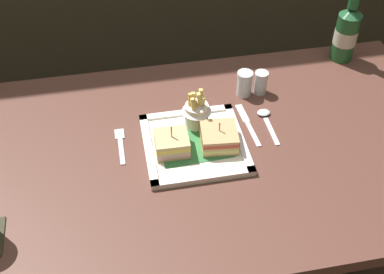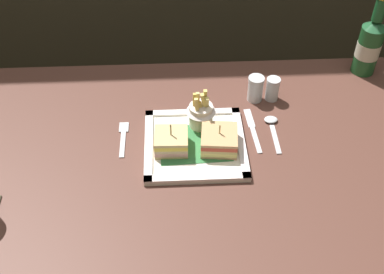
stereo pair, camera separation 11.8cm
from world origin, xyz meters
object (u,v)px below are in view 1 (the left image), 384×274
at_px(salt_shaker, 244,85).
at_px(spoon, 266,118).
at_px(dining_table, 190,191).
at_px(square_plate, 194,144).
at_px(sandwich_half_right, 219,138).
at_px(sandwich_half_left, 172,144).
at_px(knife, 247,123).
at_px(fries_cup, 197,111).
at_px(pepper_shaker, 261,84).
at_px(beer_bottle, 347,32).
at_px(fork, 121,144).

bearing_deg(salt_shaker, spoon, -74.70).
height_order(dining_table, square_plate, square_plate).
relative_size(dining_table, sandwich_half_right, 14.38).
bearing_deg(sandwich_half_right, salt_shaker, 58.88).
relative_size(sandwich_half_left, knife, 0.50).
xyz_separation_m(dining_table, fries_cup, (0.03, 0.08, 0.21)).
height_order(sandwich_half_right, salt_shaker, sandwich_half_right).
bearing_deg(sandwich_half_left, dining_table, 0.90).
distance_m(sandwich_half_right, fries_cup, 0.09).
height_order(sandwich_half_right, pepper_shaker, sandwich_half_right).
bearing_deg(beer_bottle, spoon, -143.42).
bearing_deg(sandwich_half_right, fork, 166.57).
relative_size(square_plate, fries_cup, 2.18).
xyz_separation_m(sandwich_half_right, pepper_shaker, (0.16, 0.19, -0.00)).
distance_m(spoon, pepper_shaker, 0.12).
relative_size(dining_table, knife, 8.34).
bearing_deg(fries_cup, dining_table, -112.27).
height_order(beer_bottle, knife, beer_bottle).
bearing_deg(dining_table, knife, 23.32).
bearing_deg(beer_bottle, sandwich_half_left, -151.66).
bearing_deg(fork, pepper_shaker, 18.52).
xyz_separation_m(fries_cup, pepper_shaker, (0.20, 0.11, -0.03)).
bearing_deg(sandwich_half_left, pepper_shaker, 34.42).
bearing_deg(beer_bottle, sandwich_half_right, -145.84).
bearing_deg(fries_cup, square_plate, -105.43).
distance_m(beer_bottle, pepper_shaker, 0.32).
height_order(dining_table, spoon, spoon).
bearing_deg(fries_cup, spoon, -0.93).
bearing_deg(square_plate, fork, 167.01).
bearing_deg(dining_table, pepper_shaker, 38.94).
relative_size(sandwich_half_left, sandwich_half_right, 0.86).
height_order(sandwich_half_left, fries_cup, fries_cup).
relative_size(square_plate, pepper_shaker, 3.70).
bearing_deg(fork, sandwich_half_right, -13.43).
distance_m(sandwich_half_right, spoon, 0.17).
distance_m(spoon, salt_shaker, 0.12).
height_order(salt_shaker, pepper_shaker, salt_shaker).
xyz_separation_m(fries_cup, fork, (-0.20, -0.03, -0.05)).
bearing_deg(spoon, sandwich_half_left, -163.12).
bearing_deg(pepper_shaker, knife, -120.11).
height_order(square_plate, spoon, square_plate).
relative_size(sandwich_half_right, beer_bottle, 0.39).
height_order(square_plate, sandwich_half_right, sandwich_half_right).
bearing_deg(sandwich_half_left, spoon, 16.88).
bearing_deg(sandwich_half_right, beer_bottle, 34.16).
height_order(sandwich_half_right, beer_bottle, beer_bottle).
relative_size(dining_table, spoon, 10.22).
xyz_separation_m(fork, knife, (0.33, 0.02, -0.00)).
relative_size(fork, knife, 0.76).
relative_size(sandwich_half_left, fries_cup, 0.72).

